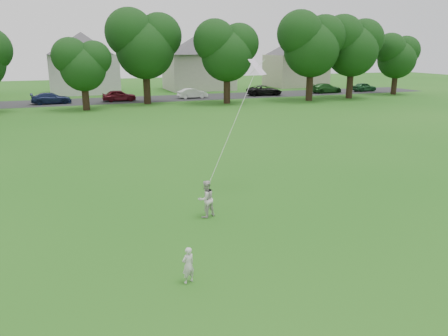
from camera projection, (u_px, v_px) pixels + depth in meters
name	position (u px, v px, depth m)	size (l,w,h in m)	color
ground	(191.00, 273.00, 11.92)	(160.00, 160.00, 0.00)	#1D5B15
street	(90.00, 101.00, 49.94)	(90.00, 7.00, 0.01)	#2D2D30
toddler	(188.00, 265.00, 11.31)	(0.36, 0.24, 1.00)	silver
older_boy	(206.00, 199.00, 15.69)	(0.67, 0.52, 1.38)	silver
kite	(233.00, 125.00, 16.73)	(2.06, 1.80, 5.80)	white
tree_row	(114.00, 43.00, 43.58)	(79.19, 10.12, 11.07)	black
parked_cars	(142.00, 95.00, 50.76)	(70.61, 2.62, 1.29)	black
house_row	(77.00, 56.00, 57.46)	(76.72, 13.47, 10.07)	white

